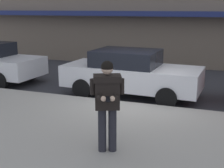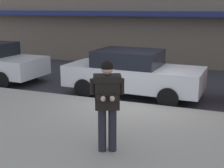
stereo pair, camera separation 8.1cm
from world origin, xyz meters
name	(u,v)px [view 2 (the right image)]	position (x,y,z in m)	size (l,w,h in m)	color
ground_plane	(138,105)	(0.00, 0.00, 0.00)	(80.00, 80.00, 0.00)	#333338
sidewalk	(145,146)	(1.00, -2.85, 0.07)	(32.00, 5.30, 0.14)	#A8A399
curb_paint_line	(171,108)	(1.00, 0.05, 0.00)	(28.00, 0.12, 0.01)	silver
parked_sedan_mid	(132,73)	(-0.47, 0.91, 0.79)	(4.58, 2.08, 1.54)	silver
man_texting_on_phone	(107,97)	(0.41, -3.50, 1.25)	(0.61, 0.65, 1.81)	#23232B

